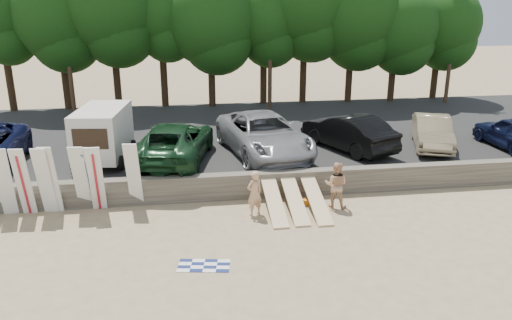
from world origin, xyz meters
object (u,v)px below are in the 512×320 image
Objects in this scene: car_3 at (348,132)px; beachgoer_a at (254,193)px; car_4 at (432,132)px; cooler at (273,203)px; car_1 at (174,142)px; beachgoer_b at (336,185)px; car_2 at (264,135)px; box_trailer at (103,132)px.

beachgoer_a is (-5.11, -5.14, -0.70)m from car_3.
car_4 is 9.44m from cooler.
car_1 is 3.44× the size of beachgoer_b.
beachgoer_a is 1.20m from cooler.
car_2 reaches higher than beachgoer_a.
car_1 is at bearing 174.48° from car_2.
car_4 is at bearing 6.40° from box_trailer.
beachgoer_a is 3.08m from beachgoer_b.
box_trailer is 3.01m from car_1.
beachgoer_b is at bearing -21.20° from box_trailer.
beachgoer_a is 4.34× the size of cooler.
car_2 is at bearing -126.96° from beachgoer_a.
box_trailer is 10.90m from car_3.
car_1 is at bearing -19.37° from car_3.
beachgoer_b is (8.84, -4.67, -1.12)m from box_trailer.
car_1 is at bearing -82.43° from beachgoer_a.
car_4 is 10.35m from beachgoer_a.
car_2 is 4.58m from cooler.
cooler is (-8.34, -4.24, -1.27)m from car_4.
car_2 is 5.16m from beachgoer_a.
cooler is at bearing -164.57° from beachgoer_a.
car_3 is 6.40m from cooler.
car_4 is at bearing -175.76° from beachgoer_a.
car_3 is at bearing -86.29° from beachgoer_b.
car_4 reaches higher than beachgoer_b.
beachgoer_b is at bearing 161.13° from beachgoer_a.
car_2 is 17.00× the size of cooler.
car_1 reaches higher than car_4.
car_1 is (2.96, -0.34, -0.46)m from box_trailer.
car_1 is 7.94m from car_3.
beachgoer_b reaches higher than cooler.
box_trailer reaches higher than cooler.
car_3 is 13.18× the size of cooler.
car_2 is at bearing -160.13° from car_4.
car_3 reaches higher than cooler.
box_trailer reaches higher than car_1.
cooler is at bearing -132.51° from car_4.
beachgoer_a is (-9.11, -4.88, -0.61)m from car_4.
car_1 reaches higher than cooler.
box_trailer is at bearing -1.39° from beachgoer_b.
cooler is (3.59, -3.96, -1.37)m from car_1.
box_trailer is at bearing 162.24° from cooler.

